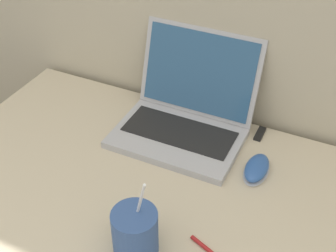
{
  "coord_description": "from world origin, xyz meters",
  "views": [
    {
      "loc": [
        0.39,
        -0.34,
        1.51
      ],
      "look_at": [
        -0.01,
        0.49,
        0.79
      ],
      "focal_mm": 50.0,
      "sensor_mm": 36.0,
      "label": 1
    }
  ],
  "objects_px": {
    "drink_cup": "(135,232)",
    "computer_mouse": "(257,168)",
    "usb_stick": "(260,134)",
    "laptop": "(186,112)"
  },
  "relations": [
    {
      "from": "computer_mouse",
      "to": "usb_stick",
      "type": "bearing_deg",
      "value": 103.2
    },
    {
      "from": "laptop",
      "to": "computer_mouse",
      "type": "distance_m",
      "value": 0.25
    },
    {
      "from": "drink_cup",
      "to": "usb_stick",
      "type": "height_order",
      "value": "drink_cup"
    },
    {
      "from": "computer_mouse",
      "to": "drink_cup",
      "type": "bearing_deg",
      "value": -115.46
    },
    {
      "from": "laptop",
      "to": "usb_stick",
      "type": "distance_m",
      "value": 0.21
    },
    {
      "from": "drink_cup",
      "to": "computer_mouse",
      "type": "distance_m",
      "value": 0.37
    },
    {
      "from": "usb_stick",
      "to": "laptop",
      "type": "bearing_deg",
      "value": -161.7
    },
    {
      "from": "computer_mouse",
      "to": "laptop",
      "type": "bearing_deg",
      "value": 159.91
    },
    {
      "from": "laptop",
      "to": "drink_cup",
      "type": "bearing_deg",
      "value": -80.36
    },
    {
      "from": "computer_mouse",
      "to": "usb_stick",
      "type": "xyz_separation_m",
      "value": [
        -0.03,
        0.15,
        -0.01
      ]
    }
  ]
}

